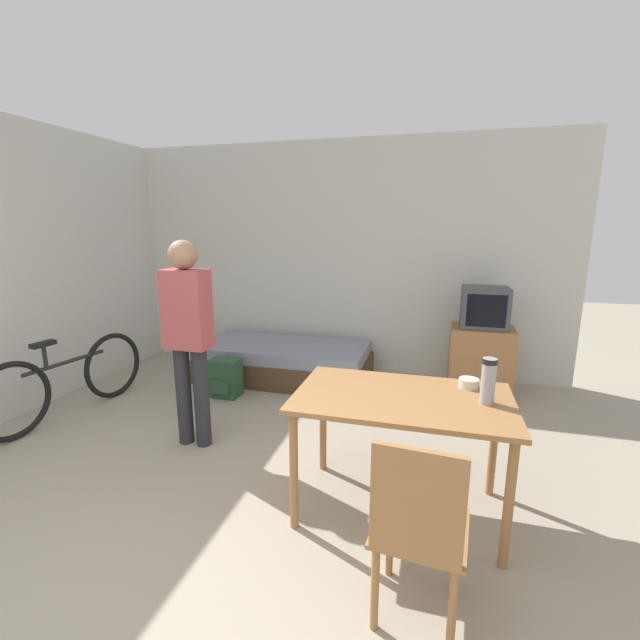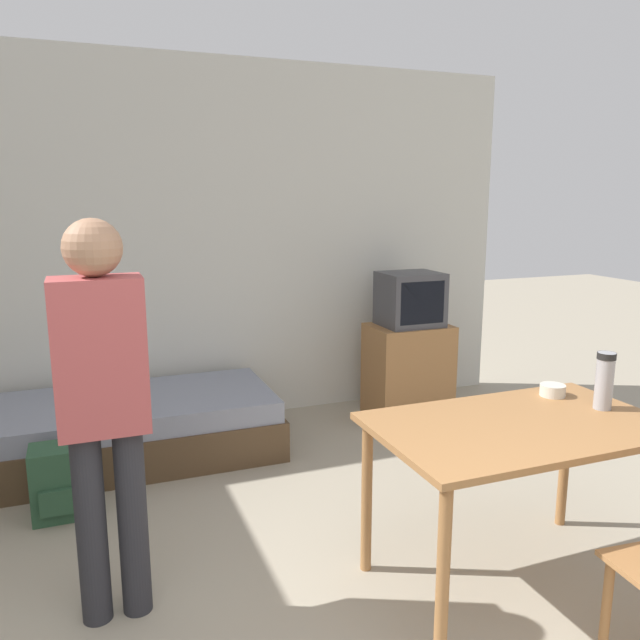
{
  "view_description": "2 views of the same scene",
  "coord_description": "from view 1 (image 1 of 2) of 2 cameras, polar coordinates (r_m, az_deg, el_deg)",
  "views": [
    {
      "loc": [
        1.36,
        -1.02,
        1.74
      ],
      "look_at": [
        0.5,
        2.1,
        1.02
      ],
      "focal_mm": 24.0,
      "sensor_mm": 36.0,
      "label": 1
    },
    {
      "loc": [
        -0.52,
        -0.67,
        1.72
      ],
      "look_at": [
        0.63,
        2.32,
        1.08
      ],
      "focal_mm": 35.0,
      "sensor_mm": 36.0,
      "label": 2
    }
  ],
  "objects": [
    {
      "name": "wall_left",
      "position": [
        4.81,
        -35.86,
        5.49
      ],
      "size": [
        0.06,
        4.96,
        2.7
      ],
      "color": "silver",
      "rests_on": "ground_plane"
    },
    {
      "name": "mate_bowl",
      "position": [
        2.83,
        19.23,
        -7.94
      ],
      "size": [
        0.12,
        0.12,
        0.06
      ],
      "color": "beige",
      "rests_on": "dining_table"
    },
    {
      "name": "person_standing",
      "position": [
        3.45,
        -17.17,
        -1.27
      ],
      "size": [
        0.34,
        0.22,
        1.64
      ],
      "color": "#28282D",
      "rests_on": "ground_plane"
    },
    {
      "name": "wooden_chair",
      "position": [
        2.03,
        12.97,
        -25.27
      ],
      "size": [
        0.44,
        0.44,
        0.91
      ],
      "color": "#9E6B3D",
      "rests_on": "ground_plane"
    },
    {
      "name": "dining_table",
      "position": [
        2.64,
        10.85,
        -11.71
      ],
      "size": [
        1.26,
        0.77,
        0.76
      ],
      "color": "#9E6B3D",
      "rests_on": "ground_plane"
    },
    {
      "name": "backpack",
      "position": [
        4.58,
        -12.53,
        -7.53
      ],
      "size": [
        0.29,
        0.26,
        0.4
      ],
      "color": "#284C33",
      "rests_on": "ground_plane"
    },
    {
      "name": "tv",
      "position": [
        4.7,
        20.69,
        -3.41
      ],
      "size": [
        0.62,
        0.44,
        1.14
      ],
      "color": "#9E6B3D",
      "rests_on": "ground_plane"
    },
    {
      "name": "bicycle",
      "position": [
        4.61,
        -30.59,
        -6.94
      ],
      "size": [
        0.27,
        1.66,
        0.76
      ],
      "color": "black",
      "rests_on": "ground_plane"
    },
    {
      "name": "daybed",
      "position": [
        4.99,
        -4.92,
        -5.51
      ],
      "size": [
        1.97,
        0.91,
        0.41
      ],
      "color": "#4C3823",
      "rests_on": "ground_plane"
    },
    {
      "name": "wall_back",
      "position": [
        5.21,
        0.26,
        8.2
      ],
      "size": [
        5.7,
        0.06,
        2.7
      ],
      "color": "silver",
      "rests_on": "ground_plane"
    },
    {
      "name": "thermos_flask",
      "position": [
        2.58,
        21.54,
        -7.33
      ],
      "size": [
        0.08,
        0.08,
        0.26
      ],
      "color": "#99999E",
      "rests_on": "dining_table"
    }
  ]
}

